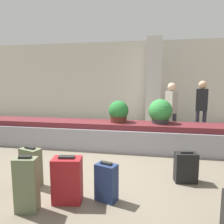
% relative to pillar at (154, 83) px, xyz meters
% --- Properties ---
extents(ground_plane, '(18.00, 18.00, 0.00)m').
position_rel_pillar_xyz_m(ground_plane, '(-0.98, -4.53, -1.60)').
color(ground_plane, '#6B6051').
extents(back_wall, '(18.00, 0.06, 3.20)m').
position_rel_pillar_xyz_m(back_wall, '(-0.98, 0.64, 0.00)').
color(back_wall, beige).
rests_on(back_wall, ground_plane).
extents(carousel, '(6.86, 0.87, 0.65)m').
position_rel_pillar_xyz_m(carousel, '(-0.98, -2.94, -1.29)').
color(carousel, gray).
rests_on(carousel, ground_plane).
extents(pillar, '(0.53, 0.53, 3.20)m').
position_rel_pillar_xyz_m(pillar, '(0.00, 0.00, 0.00)').
color(pillar, silver).
rests_on(pillar, ground_plane).
extents(suitcase_0, '(0.30, 0.21, 0.73)m').
position_rel_pillar_xyz_m(suitcase_0, '(-1.53, -5.80, -1.25)').
color(suitcase_0, '#5B6647').
rests_on(suitcase_0, ground_plane).
extents(suitcase_1, '(0.33, 0.27, 0.55)m').
position_rel_pillar_xyz_m(suitcase_1, '(-0.60, -5.36, -1.34)').
color(suitcase_1, navy).
rests_on(suitcase_1, ground_plane).
extents(suitcase_3, '(0.38, 0.25, 0.52)m').
position_rel_pillar_xyz_m(suitcase_3, '(0.56, -4.57, -1.35)').
color(suitcase_3, black).
rests_on(suitcase_3, ground_plane).
extents(suitcase_4, '(0.42, 0.31, 0.65)m').
position_rel_pillar_xyz_m(suitcase_4, '(-1.12, -5.49, -1.29)').
color(suitcase_4, maroon).
rests_on(suitcase_4, ground_plane).
extents(suitcase_6, '(0.37, 0.28, 0.63)m').
position_rel_pillar_xyz_m(suitcase_6, '(-1.86, -5.15, -1.30)').
color(suitcase_6, '#5B6647').
rests_on(suitcase_6, ground_plane).
extents(potted_plant_0, '(0.49, 0.49, 0.53)m').
position_rel_pillar_xyz_m(potted_plant_0, '(-0.83, -2.90, -0.70)').
color(potted_plant_0, '#4C2319').
rests_on(potted_plant_0, carousel).
extents(potted_plant_1, '(0.56, 0.56, 0.58)m').
position_rel_pillar_xyz_m(potted_plant_1, '(0.18, -2.85, -0.68)').
color(potted_plant_1, '#2D2D2D').
rests_on(potted_plant_1, carousel).
extents(traveler_0, '(0.35, 0.24, 1.66)m').
position_rel_pillar_xyz_m(traveler_0, '(1.39, -1.45, -0.61)').
color(traveler_0, '#282833').
rests_on(traveler_0, ground_plane).
extents(traveler_1, '(0.33, 0.37, 1.61)m').
position_rel_pillar_xyz_m(traveler_1, '(0.50, -1.92, -0.65)').
color(traveler_1, '#282833').
rests_on(traveler_1, ground_plane).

